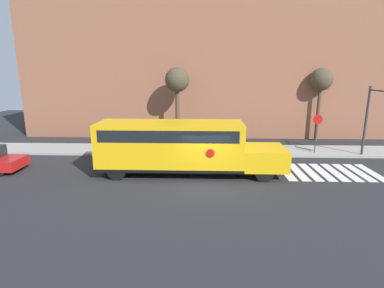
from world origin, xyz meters
TOP-DOWN VIEW (x-y plane):
  - ground_plane at (0.00, 0.00)m, footprint 60.00×60.00m
  - sidewalk_strip at (0.00, 6.50)m, footprint 44.00×3.00m
  - building_backdrop at (0.00, 13.00)m, footprint 32.00×4.00m
  - crosswalk_stripes at (7.12, 2.00)m, footprint 5.40×3.20m
  - school_bus at (-1.49, 1.42)m, footprint 10.36×2.57m
  - stop_sign at (7.68, 5.81)m, footprint 0.64×0.10m
  - traffic_light at (10.72, 4.50)m, footprint 0.28×2.80m
  - tree_near_sidewalk at (-2.23, 9.15)m, footprint 1.93×1.93m
  - tree_far_sidewalk at (9.39, 10.39)m, footprint 1.84×1.84m

SIDE VIEW (x-z plane):
  - ground_plane at x=0.00m, z-range 0.00..0.00m
  - crosswalk_stripes at x=7.12m, z-range 0.00..0.01m
  - sidewalk_strip at x=0.00m, z-range 0.00..0.15m
  - school_bus at x=-1.49m, z-range 0.20..3.16m
  - stop_sign at x=7.68m, z-range 0.42..3.23m
  - traffic_light at x=10.72m, z-range 0.78..5.55m
  - tree_near_sidewalk at x=-2.23m, z-range 1.87..7.90m
  - tree_far_sidewalk at x=9.39m, z-range 1.93..7.93m
  - building_backdrop at x=0.00m, z-range 0.00..12.25m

